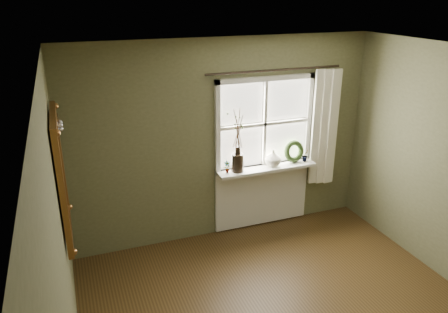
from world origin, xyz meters
name	(u,v)px	position (x,y,z in m)	size (l,w,h in m)	color
ceiling	(334,66)	(0.00, 0.00, 2.60)	(4.50, 4.50, 0.00)	silver
wall_back	(223,140)	(0.00, 2.30, 1.30)	(4.00, 0.10, 2.60)	#636442
wall_left	(57,278)	(-2.05, 0.00, 1.30)	(0.10, 4.50, 2.60)	#636442
window_frame	(264,124)	(0.55, 2.23, 1.48)	(1.36, 0.06, 1.24)	white
window_sill	(266,168)	(0.55, 2.12, 0.90)	(1.36, 0.26, 0.04)	white
window_apron	(262,195)	(0.55, 2.23, 0.46)	(1.36, 0.04, 0.88)	white
dark_jug	(238,163)	(0.13, 2.12, 1.04)	(0.16, 0.16, 0.24)	black
cream_vase	(273,158)	(0.64, 2.12, 1.03)	(0.22, 0.22, 0.23)	beige
wreath	(294,154)	(0.97, 2.16, 1.04)	(0.31, 0.31, 0.07)	#314920
potted_plant_left	(227,167)	(-0.01, 2.12, 1.00)	(0.08, 0.06, 0.16)	#314920
potted_plant_right	(305,155)	(1.13, 2.12, 1.00)	(0.09, 0.07, 0.16)	#314920
curtain	(323,128)	(1.39, 2.13, 1.37)	(0.36, 0.12, 1.59)	white
curtain_rod	(276,70)	(0.65, 2.17, 2.18)	(0.03, 0.03, 1.84)	black
gilt_mirror	(61,175)	(-1.96, 1.18, 1.56)	(0.10, 0.96, 1.15)	white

